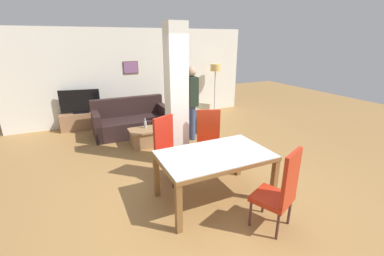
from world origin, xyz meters
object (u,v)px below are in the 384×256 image
(dining_chair_far_left, at_px, (168,148))
(tv_screen, at_px, (80,102))
(standing_person, at_px, (191,98))
(dining_chair_near_right, at_px, (280,190))
(tv_stand, at_px, (83,121))
(floor_lamp, at_px, (215,72))
(bottle, at_px, (145,124))
(dining_table, at_px, (215,163))
(dining_chair_far_right, at_px, (209,140))
(armchair, at_px, (190,117))
(sofa, at_px, (131,122))
(coffee_table, at_px, (146,137))

(dining_chair_far_left, height_order, tv_screen, dining_chair_far_left)
(tv_screen, distance_m, standing_person, 3.16)
(dining_chair_near_right, xyz_separation_m, tv_screen, (-2.07, 5.44, 0.18))
(tv_stand, relative_size, floor_lamp, 0.71)
(bottle, bearing_deg, dining_table, -82.32)
(floor_lamp, bearing_deg, tv_screen, 178.18)
(dining_chair_near_right, xyz_separation_m, tv_stand, (-2.07, 5.44, -0.36))
(dining_table, relative_size, tv_screen, 1.62)
(dining_chair_far_right, bearing_deg, standing_person, -79.37)
(armchair, bearing_deg, dining_chair_near_right, 41.43)
(dining_chair_near_right, bearing_deg, dining_chair_far_right, 66.37)
(dining_chair_far_left, xyz_separation_m, sofa, (-0.08, 2.65, -0.28))
(dining_chair_near_right, height_order, armchair, dining_chair_near_right)
(armchair, relative_size, floor_lamp, 0.75)
(dining_chair_near_right, bearing_deg, standing_person, 60.32)
(dining_table, height_order, tv_screen, tv_screen)
(sofa, relative_size, bottle, 8.30)
(dining_table, height_order, dining_chair_far_left, dining_chair_far_left)
(dining_chair_near_right, xyz_separation_m, dining_chair_far_left, (-0.83, 1.85, 0.00))
(dining_chair_near_right, xyz_separation_m, standing_person, (0.37, 3.45, 0.46))
(dining_chair_near_right, relative_size, dining_chair_far_right, 1.00)
(dining_chair_near_right, bearing_deg, floor_lamp, 44.73)
(armchair, relative_size, coffee_table, 1.59)
(sofa, relative_size, floor_lamp, 1.18)
(armchair, xyz_separation_m, standing_person, (-0.34, -0.81, 0.75))
(dining_chair_far_left, xyz_separation_m, bottle, (0.06, 1.73, -0.09))
(standing_person, bearing_deg, floor_lamp, -41.44)
(tv_screen, height_order, standing_person, standing_person)
(armchair, bearing_deg, coffee_table, -11.53)
(dining_chair_far_right, height_order, floor_lamp, floor_lamp)
(tv_stand, bearing_deg, coffee_table, -56.94)
(tv_stand, bearing_deg, armchair, -23.09)
(coffee_table, bearing_deg, dining_chair_far_right, -63.63)
(dining_chair_far_left, relative_size, bottle, 4.98)
(dining_chair_far_right, xyz_separation_m, tv_screen, (-2.07, 3.55, 0.18))
(coffee_table, height_order, tv_screen, tv_screen)
(dining_chair_far_right, height_order, bottle, dining_chair_far_right)
(dining_chair_far_left, distance_m, standing_person, 2.05)
(dining_table, xyz_separation_m, tv_stand, (-1.65, 4.49, -0.40))
(coffee_table, height_order, tv_stand, tv_stand)
(coffee_table, xyz_separation_m, floor_lamp, (2.89, 1.83, 1.16))
(sofa, bearing_deg, coffee_table, 96.87)
(armchair, height_order, tv_screen, tv_screen)
(sofa, bearing_deg, bottle, 98.77)
(sofa, relative_size, standing_person, 1.06)
(tv_screen, relative_size, floor_lamp, 0.63)
(dining_chair_near_right, relative_size, standing_person, 0.64)
(dining_chair_near_right, distance_m, dining_chair_far_right, 1.89)
(dining_chair_near_right, bearing_deg, armchair, 57.03)
(bottle, xyz_separation_m, tv_screen, (-1.30, 1.86, 0.27))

